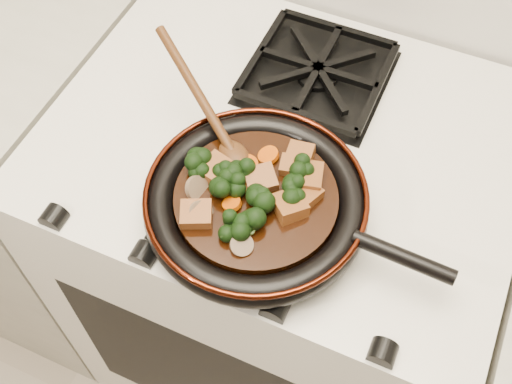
% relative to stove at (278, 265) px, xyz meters
% --- Properties ---
extents(stove, '(0.76, 0.60, 0.90)m').
position_rel_stove_xyz_m(stove, '(0.00, 0.00, 0.00)').
color(stove, silver).
rests_on(stove, ground).
extents(burner_grate_front, '(0.23, 0.23, 0.03)m').
position_rel_stove_xyz_m(burner_grate_front, '(0.00, -0.14, 0.46)').
color(burner_grate_front, black).
rests_on(burner_grate_front, stove).
extents(burner_grate_back, '(0.23, 0.23, 0.03)m').
position_rel_stove_xyz_m(burner_grate_back, '(0.00, 0.14, 0.46)').
color(burner_grate_back, black).
rests_on(burner_grate_back, stove).
extents(skillet, '(0.44, 0.32, 0.05)m').
position_rel_stove_xyz_m(skillet, '(0.02, -0.16, 0.49)').
color(skillet, black).
rests_on(skillet, burner_grate_front).
extents(braising_sauce, '(0.23, 0.23, 0.02)m').
position_rel_stove_xyz_m(braising_sauce, '(0.02, -0.16, 0.50)').
color(braising_sauce, black).
rests_on(braising_sauce, skillet).
extents(tofu_cube_0, '(0.04, 0.04, 0.02)m').
position_rel_stove_xyz_m(tofu_cube_0, '(0.05, -0.09, 0.52)').
color(tofu_cube_0, brown).
rests_on(tofu_cube_0, braising_sauce).
extents(tofu_cube_1, '(0.05, 0.05, 0.03)m').
position_rel_stove_xyz_m(tofu_cube_1, '(-0.05, -0.15, 0.52)').
color(tofu_cube_1, brown).
rests_on(tofu_cube_1, braising_sauce).
extents(tofu_cube_2, '(0.04, 0.05, 0.02)m').
position_rel_stove_xyz_m(tofu_cube_2, '(0.08, -0.13, 0.52)').
color(tofu_cube_2, brown).
rests_on(tofu_cube_2, braising_sauce).
extents(tofu_cube_3, '(0.05, 0.05, 0.03)m').
position_rel_stove_xyz_m(tofu_cube_3, '(-0.04, -0.22, 0.52)').
color(tofu_cube_3, brown).
rests_on(tofu_cube_3, braising_sauce).
extents(tofu_cube_4, '(0.06, 0.06, 0.03)m').
position_rel_stove_xyz_m(tofu_cube_4, '(0.02, -0.14, 0.52)').
color(tofu_cube_4, brown).
rests_on(tofu_cube_4, braising_sauce).
extents(tofu_cube_5, '(0.04, 0.04, 0.02)m').
position_rel_stove_xyz_m(tofu_cube_5, '(0.05, -0.07, 0.52)').
color(tofu_cube_5, brown).
rests_on(tofu_cube_5, braising_sauce).
extents(tofu_cube_6, '(0.06, 0.06, 0.03)m').
position_rel_stove_xyz_m(tofu_cube_6, '(0.07, -0.16, 0.52)').
color(tofu_cube_6, brown).
rests_on(tofu_cube_6, braising_sauce).
extents(tofu_cube_7, '(0.05, 0.06, 0.03)m').
position_rel_stove_xyz_m(tofu_cube_7, '(0.07, -0.11, 0.52)').
color(tofu_cube_7, brown).
rests_on(tofu_cube_7, braising_sauce).
extents(broccoli_floret_0, '(0.07, 0.07, 0.06)m').
position_rel_stove_xyz_m(broccoli_floret_0, '(0.06, -0.10, 0.52)').
color(broccoli_floret_0, black).
rests_on(broccoli_floret_0, braising_sauce).
extents(broccoli_floret_1, '(0.08, 0.08, 0.06)m').
position_rel_stove_xyz_m(broccoli_floret_1, '(-0.02, -0.14, 0.52)').
color(broccoli_floret_1, black).
rests_on(broccoli_floret_1, braising_sauce).
extents(broccoli_floret_2, '(0.07, 0.07, 0.06)m').
position_rel_stove_xyz_m(broccoli_floret_2, '(-0.02, -0.17, 0.52)').
color(broccoli_floret_2, black).
rests_on(broccoli_floret_2, braising_sauce).
extents(broccoli_floret_3, '(0.08, 0.08, 0.06)m').
position_rel_stove_xyz_m(broccoli_floret_3, '(0.07, -0.14, 0.52)').
color(broccoli_floret_3, black).
rests_on(broccoli_floret_3, braising_sauce).
extents(broccoli_floret_4, '(0.08, 0.08, 0.06)m').
position_rel_stove_xyz_m(broccoli_floret_4, '(0.01, -0.22, 0.52)').
color(broccoli_floret_4, black).
rests_on(broccoli_floret_4, braising_sauce).
extents(broccoli_floret_5, '(0.07, 0.07, 0.07)m').
position_rel_stove_xyz_m(broccoli_floret_5, '(0.03, -0.21, 0.52)').
color(broccoli_floret_5, black).
rests_on(broccoli_floret_5, braising_sauce).
extents(broccoli_floret_6, '(0.09, 0.09, 0.07)m').
position_rel_stove_xyz_m(broccoli_floret_6, '(0.03, -0.16, 0.52)').
color(broccoli_floret_6, black).
rests_on(broccoli_floret_6, braising_sauce).
extents(broccoli_floret_7, '(0.06, 0.06, 0.06)m').
position_rel_stove_xyz_m(broccoli_floret_7, '(-0.03, -0.15, 0.52)').
color(broccoli_floret_7, black).
rests_on(broccoli_floret_7, braising_sauce).
extents(broccoli_floret_8, '(0.07, 0.07, 0.06)m').
position_rel_stove_xyz_m(broccoli_floret_8, '(-0.07, -0.15, 0.52)').
color(broccoli_floret_8, black).
rests_on(broccoli_floret_8, braising_sauce).
extents(carrot_coin_0, '(0.03, 0.03, 0.02)m').
position_rel_stove_xyz_m(carrot_coin_0, '(0.01, -0.09, 0.51)').
color(carrot_coin_0, '#BD4705').
rests_on(carrot_coin_0, braising_sauce).
extents(carrot_coin_1, '(0.03, 0.03, 0.02)m').
position_rel_stove_xyz_m(carrot_coin_1, '(-0.01, -0.11, 0.51)').
color(carrot_coin_1, '#BD4705').
rests_on(carrot_coin_1, braising_sauce).
extents(carrot_coin_2, '(0.03, 0.03, 0.02)m').
position_rel_stove_xyz_m(carrot_coin_2, '(-0.01, -0.19, 0.51)').
color(carrot_coin_2, '#BD4705').
rests_on(carrot_coin_2, braising_sauce).
extents(carrot_coin_3, '(0.03, 0.03, 0.02)m').
position_rel_stove_xyz_m(carrot_coin_3, '(-0.01, -0.15, 0.51)').
color(carrot_coin_3, '#BD4705').
rests_on(carrot_coin_3, braising_sauce).
extents(mushroom_slice_0, '(0.04, 0.05, 0.03)m').
position_rel_stove_xyz_m(mushroom_slice_0, '(-0.04, -0.22, 0.52)').
color(mushroom_slice_0, brown).
rests_on(mushroom_slice_0, braising_sauce).
extents(mushroom_slice_1, '(0.03, 0.04, 0.03)m').
position_rel_stove_xyz_m(mushroom_slice_1, '(-0.06, -0.18, 0.52)').
color(mushroom_slice_1, brown).
rests_on(mushroom_slice_1, braising_sauce).
extents(mushroom_slice_2, '(0.04, 0.04, 0.02)m').
position_rel_stove_xyz_m(mushroom_slice_2, '(0.03, -0.24, 0.52)').
color(mushroom_slice_2, brown).
rests_on(mushroom_slice_2, braising_sauce).
extents(wooden_spoon, '(0.13, 0.10, 0.23)m').
position_rel_stove_xyz_m(wooden_spoon, '(-0.09, -0.07, 0.53)').
color(wooden_spoon, '#44240E').
rests_on(wooden_spoon, braising_sauce).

